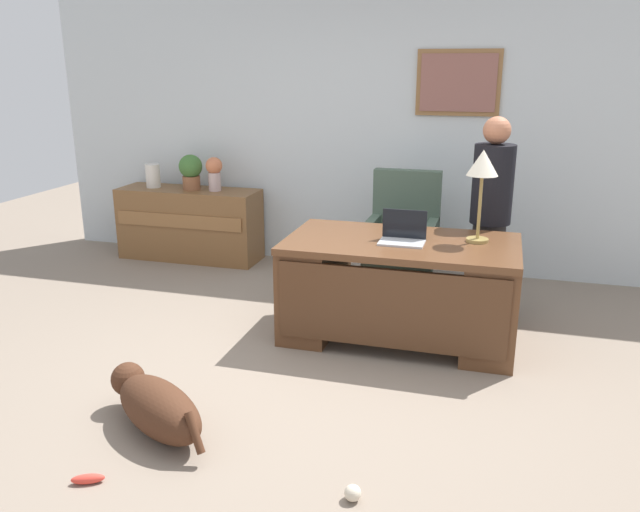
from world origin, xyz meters
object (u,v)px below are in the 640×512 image
Objects in this scene: person_standing at (490,216)px; desk_lamp at (483,169)px; credenza at (190,224)px; potted_plant at (191,170)px; dog_toy_bone at (88,479)px; vase_with_flowers at (214,172)px; vase_empty at (153,176)px; dog_toy_ball at (353,493)px; armchair at (403,240)px; desk at (399,287)px; dog_lying at (156,405)px; laptop at (403,234)px.

person_standing reaches higher than desk_lamp.
potted_plant reaches higher than credenza.
dog_toy_bone is (1.27, -3.61, -0.35)m from credenza.
vase_empty is at bearing 180.00° from vase_with_flowers.
armchair is at bearing 94.73° from dog_toy_ball.
desk_lamp is at bearing -23.96° from potted_plant.
desk is 4.88× the size of vase_with_flowers.
desk is 2.08× the size of dog_lying.
dog_toy_ball is (2.56, -3.37, -0.33)m from credenza.
potted_plant is at bearing 148.89° from desk.
dog_toy_ball is 1.31m from dog_toy_bone.
laptop is at bearing -30.64° from credenza.
credenza is at bearing -178.12° from potted_plant.
laptop is (0.01, -0.01, 0.40)m from desk.
armchair is at bearing 71.96° from dog_toy_bone.
vase_empty is at bearing 179.79° from credenza.
desk_lamp is at bearing 15.70° from desk.
vase_with_flowers reaches higher than dog_toy_ball.
dog_lying is 0.55m from dog_toy_bone.
dog_lying is 3.31× the size of vase_empty.
armchair reaches higher than dog_toy_ball.
dog_toy_ball is (0.09, -1.91, -0.77)m from laptop.
vase_with_flowers reaches higher than credenza.
credenza is at bearing 156.38° from desk_lamp.
armchair is 2.10m from vase_with_flowers.
dog_toy_ball is (-0.43, -2.07, -1.24)m from desk_lamp.
vase_with_flowers is 3.85m from dog_toy_bone.
credenza is 18.24× the size of dog_toy_ball.
desk_lamp is at bearing 78.37° from dog_toy_ball.
armchair is at bearing -11.84° from vase_with_flowers.
vase_empty is 4.07m from dog_toy_bone.
vase_empty reaches higher than credenza.
potted_plant is at bearing 108.80° from dog_toy_bone.
vase_empty is (-2.85, 1.46, 0.46)m from desk.
vase_with_flowers is at bearing 168.16° from armchair.
credenza reaches higher than dog_toy_bone.
armchair is 3.39m from dog_toy_bone.
armchair is (2.31, -0.42, 0.11)m from credenza.
desk_lamp is at bearing 47.61° from dog_lying.
laptop is 3.22m from vase_empty.
person_standing is 6.58× the size of vase_empty.
person_standing is 3.11m from potted_plant.
vase_empty is 1.50× the size of dog_toy_bone.
dog_toy_ball is at bearing -13.50° from dog_lying.
desk_lamp is 8.14× the size of dog_toy_ball.
credenza is 9.09× the size of dog_toy_bone.
desk is 3.24m from vase_empty.
desk is 0.40m from laptop.
dog_toy_ball is 0.50× the size of dog_toy_bone.
potted_plant is (-2.27, 0.42, 0.46)m from armchair.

